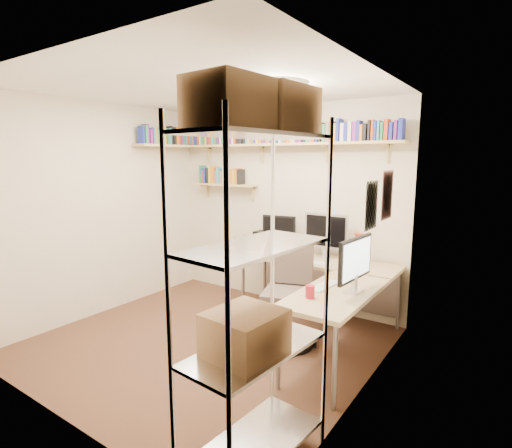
{
  "coord_description": "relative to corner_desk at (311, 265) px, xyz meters",
  "views": [
    {
      "loc": [
        2.58,
        -2.87,
        1.86
      ],
      "look_at": [
        0.24,
        0.55,
        1.17
      ],
      "focal_mm": 28.0,
      "sensor_mm": 36.0,
      "label": 1
    }
  ],
  "objects": [
    {
      "name": "wire_rack",
      "position": [
        0.66,
        -2.06,
        0.81
      ],
      "size": [
        0.52,
        0.94,
        2.25
      ],
      "rotation": [
        0.0,
        0.0,
        -0.09
      ],
      "color": "silver",
      "rests_on": "ground"
    },
    {
      "name": "corner_desk",
      "position": [
        0.0,
        0.0,
        0.0
      ],
      "size": [
        1.9,
        1.82,
        1.24
      ],
      "color": "beige",
      "rests_on": "ground"
    },
    {
      "name": "room_shell",
      "position": [
        -0.69,
        -0.95,
        0.84
      ],
      "size": [
        3.24,
        3.04,
        2.52
      ],
      "color": "beige",
      "rests_on": "ground"
    },
    {
      "name": "wall_shelves",
      "position": [
        -1.13,
        0.35,
        1.32
      ],
      "size": [
        3.12,
        1.09,
        0.8
      ],
      "color": "#DDC47C",
      "rests_on": "ground"
    },
    {
      "name": "ground",
      "position": [
        -0.7,
        -0.95,
        -0.71
      ],
      "size": [
        3.2,
        3.2,
        0.0
      ],
      "primitive_type": "plane",
      "color": "#4C2A20",
      "rests_on": "ground"
    },
    {
      "name": "office_chair",
      "position": [
        -0.02,
        -0.45,
        -0.26
      ],
      "size": [
        0.6,
        0.61,
        1.07
      ],
      "rotation": [
        0.0,
        0.0,
        0.33
      ],
      "color": "black",
      "rests_on": "ground"
    }
  ]
}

